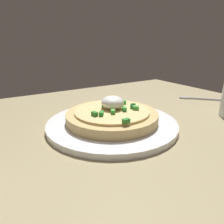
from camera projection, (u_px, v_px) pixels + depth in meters
dining_table at (141, 142)px, 38.98cm from camera, size 91.30×88.02×2.01cm
plate at (112, 123)px, 43.43cm from camera, size 27.19×27.19×1.15cm
pizza at (112, 115)px, 42.86cm from camera, size 19.11×19.11×5.14cm
fork at (196, 98)px, 63.58cm from camera, size 9.07×9.43×0.50cm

